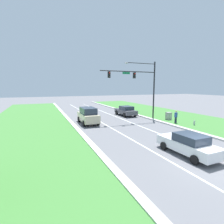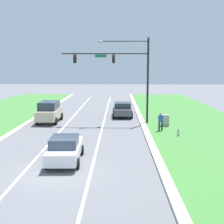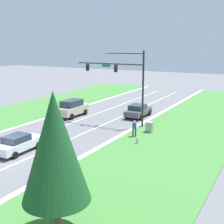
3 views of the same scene
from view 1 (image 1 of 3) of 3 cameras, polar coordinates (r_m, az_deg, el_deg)
ground_plane at (r=12.66m, az=29.24°, el=-15.07°), size 160.00×160.00×0.00m
curb_strip_left at (r=9.24m, az=5.10°, el=-22.48°), size 0.50×90.00×0.15m
grass_verge_left at (r=8.60m, az=-32.11°, el=-26.68°), size 10.00×90.00×0.08m
lane_stripe_inner_left at (r=11.39m, az=23.36°, el=-17.31°), size 0.14×81.00×0.01m
traffic_signal_mast at (r=25.02m, az=9.20°, el=9.90°), size 8.37×0.41×8.29m
graphite_sedan at (r=28.96m, az=4.53°, el=0.43°), size 2.22×4.65×1.60m
champagne_suv at (r=22.85m, az=-7.81°, el=-1.10°), size 2.09×4.70×2.11m
white_sedan at (r=13.60m, az=23.55°, el=-9.61°), size 2.03×4.60×1.54m
utility_cabinet at (r=26.35m, az=17.99°, el=-1.32°), size 0.70×0.60×1.14m
pedestrian at (r=24.20m, az=20.13°, el=-1.36°), size 0.42×0.31×1.69m
fire_hydrant at (r=23.81m, az=25.27°, el=-3.26°), size 0.34×0.20×0.70m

